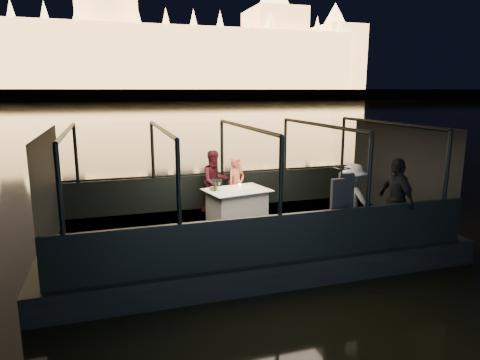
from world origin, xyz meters
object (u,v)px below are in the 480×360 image
object	(u,v)px
person_man_maroon	(215,183)
passenger_dark	(395,201)
chair_port_right	(237,195)
wine_bottle	(215,185)
coat_stand	(340,205)
passenger_stripe	(353,197)
dining_table_central	(237,205)
person_woman_coral	(236,182)
chair_port_left	(216,197)

from	to	relation	value
person_man_maroon	passenger_dark	xyz separation A→B (m)	(3.02, -3.25, 0.10)
chair_port_right	wine_bottle	size ratio (longest dim) A/B	2.83
coat_stand	passenger_stripe	distance (m)	0.94
dining_table_central	person_woman_coral	xyz separation A→B (m)	(0.25, 0.86, 0.36)
passenger_stripe	chair_port_right	bearing A→B (deg)	12.66
person_woman_coral	passenger_stripe	size ratio (longest dim) A/B	0.89
chair_port_right	chair_port_left	bearing A→B (deg)	-178.14
chair_port_right	wine_bottle	xyz separation A→B (m)	(-0.73, -0.68, 0.47)
passenger_stripe	passenger_dark	xyz separation A→B (m)	(0.68, -0.52, 0.00)
coat_stand	chair_port_left	bearing A→B (deg)	119.08
dining_table_central	chair_port_right	xyz separation A→B (m)	(0.20, 0.68, 0.06)
passenger_stripe	wine_bottle	world-z (taller)	passenger_stripe
passenger_stripe	wine_bottle	distance (m)	3.11
chair_port_right	person_man_maroon	xyz separation A→B (m)	(-0.50, 0.29, 0.30)
chair_port_left	person_man_maroon	distance (m)	0.44
chair_port_right	passenger_dark	distance (m)	3.90
passenger_dark	wine_bottle	world-z (taller)	passenger_dark
chair_port_left	chair_port_right	size ratio (longest dim) A/B	1.09
dining_table_central	wine_bottle	bearing A→B (deg)	-179.31
dining_table_central	person_woman_coral	distance (m)	0.96
person_woman_coral	wine_bottle	bearing A→B (deg)	-154.04
chair_port_left	coat_stand	distance (m)	3.53
person_man_maroon	passenger_stripe	xyz separation A→B (m)	(2.33, -2.72, 0.10)
chair_port_left	passenger_dark	bearing A→B (deg)	-36.47
dining_table_central	chair_port_left	distance (m)	0.74
person_man_maroon	passenger_stripe	world-z (taller)	passenger_stripe
chair_port_left	chair_port_right	world-z (taller)	chair_port_left
passenger_dark	wine_bottle	distance (m)	3.97
passenger_stripe	wine_bottle	xyz separation A→B (m)	(-2.57, 1.75, 0.06)
dining_table_central	person_woman_coral	world-z (taller)	person_woman_coral
person_woman_coral	person_man_maroon	distance (m)	0.56
coat_stand	person_woman_coral	distance (m)	3.45
chair_port_left	passenger_stripe	world-z (taller)	passenger_stripe
coat_stand	chair_port_right	bearing A→B (deg)	110.51
chair_port_right	coat_stand	distance (m)	3.32
dining_table_central	person_man_maroon	bearing A→B (deg)	107.08
chair_port_right	person_woman_coral	bearing A→B (deg)	75.12
person_man_maroon	passenger_dark	world-z (taller)	passenger_dark
dining_table_central	person_man_maroon	size ratio (longest dim) A/B	0.92
dining_table_central	passenger_dark	bearing A→B (deg)	-39.99
chair_port_left	passenger_dark	size ratio (longest dim) A/B	0.50
chair_port_right	passenger_dark	size ratio (longest dim) A/B	0.46
wine_bottle	dining_table_central	bearing A→B (deg)	0.69
coat_stand	passenger_dark	bearing A→B (deg)	5.27
wine_bottle	chair_port_left	bearing A→B (deg)	74.16
dining_table_central	person_man_maroon	xyz separation A→B (m)	(-0.30, 0.97, 0.36)
chair_port_left	chair_port_right	bearing A→B (deg)	9.78
chair_port_left	dining_table_central	bearing A→B (deg)	-54.77
chair_port_right	passenger_stripe	world-z (taller)	passenger_stripe
chair_port_left	coat_stand	xyz separation A→B (m)	(1.70, -3.06, 0.45)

